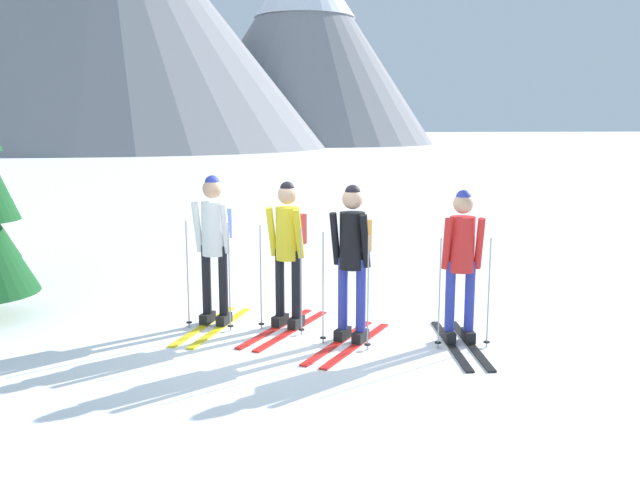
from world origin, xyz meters
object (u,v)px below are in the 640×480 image
object	(u,v)px
skier_in_yellow	(288,246)
skier_in_black	(353,254)
skier_in_white	(214,241)
skier_in_red	(461,258)

from	to	relation	value
skier_in_yellow	skier_in_black	size ratio (longest dim) A/B	0.99
skier_in_white	skier_in_yellow	xyz separation A→B (m)	(0.86, -0.26, -0.05)
skier_in_yellow	skier_in_black	distance (m)	0.92
skier_in_yellow	skier_in_black	xyz separation A→B (m)	(0.64, -0.66, 0.01)
skier_in_white	skier_in_black	bearing A→B (deg)	-31.15
skier_in_black	skier_in_red	world-z (taller)	skier_in_black
skier_in_black	skier_in_red	xyz separation A→B (m)	(1.18, -0.21, -0.04)
skier_in_red	skier_in_white	bearing A→B (deg)	157.29
skier_in_white	skier_in_yellow	size ratio (longest dim) A/B	1.04
skier_in_white	skier_in_black	world-z (taller)	skier_in_white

